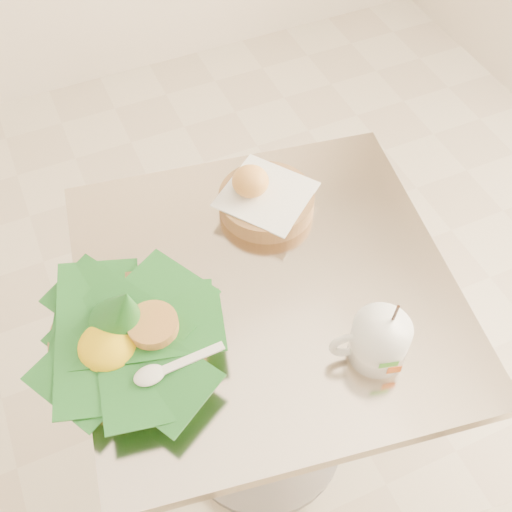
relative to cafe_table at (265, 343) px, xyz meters
name	(u,v)px	position (x,y,z in m)	size (l,w,h in m)	color
floor	(200,476)	(-0.20, -0.03, -0.53)	(3.60, 3.60, 0.00)	beige
cafe_table	(265,343)	(0.00, 0.00, 0.00)	(0.80, 0.80, 0.75)	gray
rice_basket	(126,334)	(-0.28, -0.02, 0.27)	(0.33, 0.33, 0.17)	#9F7A44
bread_basket	(264,198)	(0.08, 0.18, 0.25)	(0.23, 0.23, 0.10)	#9F7A44
coffee_mug	(378,340)	(0.11, -0.21, 0.27)	(0.14, 0.11, 0.17)	white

